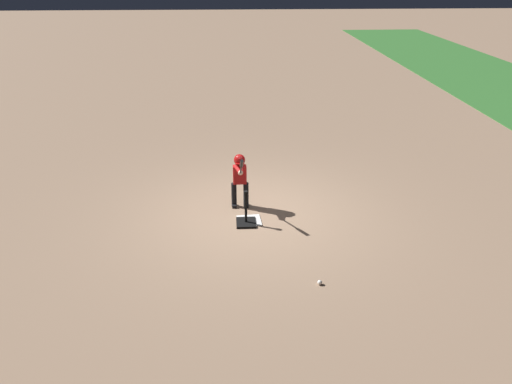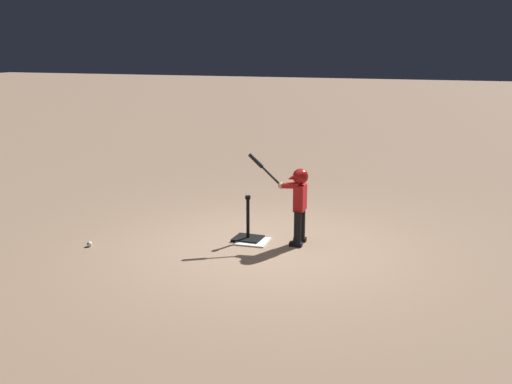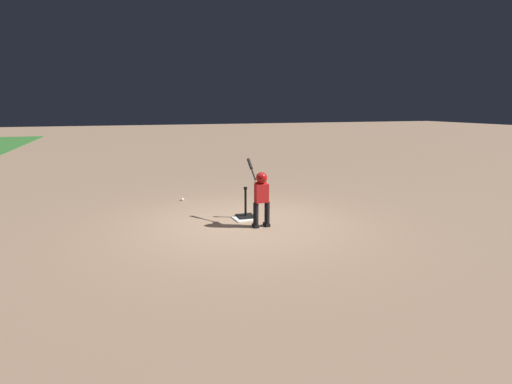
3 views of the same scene
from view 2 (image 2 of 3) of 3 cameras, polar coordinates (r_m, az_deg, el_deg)
ground_plane at (r=8.44m, az=1.21°, el=-5.25°), size 90.00×90.00×0.00m
home_plate at (r=8.64m, az=-0.31°, el=-4.72°), size 0.47×0.47×0.02m
batting_tee at (r=8.70m, az=-0.77°, el=-3.97°), size 0.40×0.36×0.67m
batter_child at (r=8.40m, az=3.99°, el=-0.41°), size 0.88×0.35×1.28m
baseball at (r=8.76m, az=-15.58°, el=-4.79°), size 0.07×0.07×0.07m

